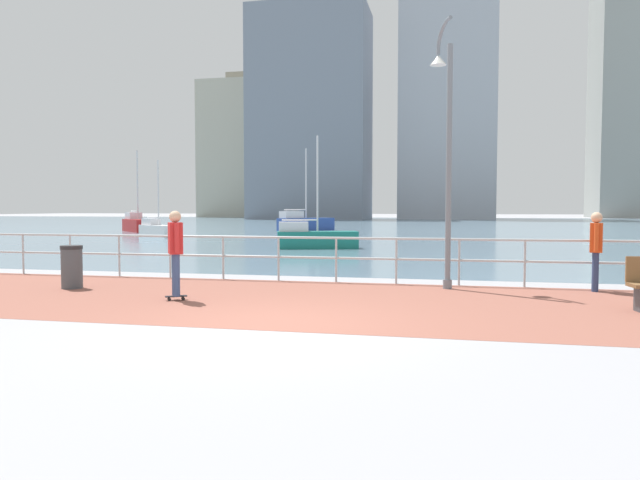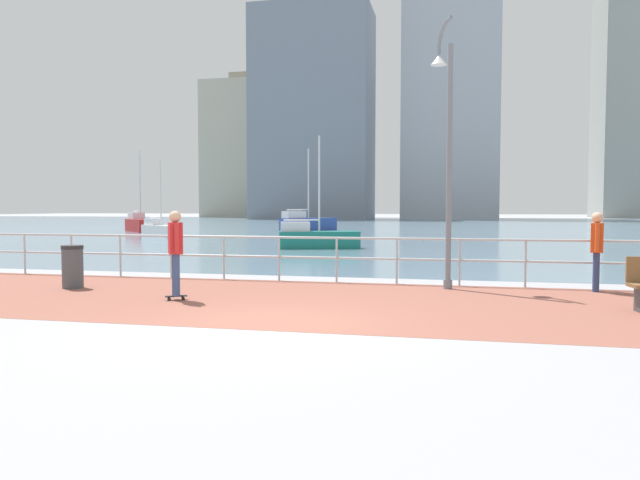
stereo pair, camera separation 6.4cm
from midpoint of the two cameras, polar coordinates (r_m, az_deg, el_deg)
ground at (r=48.61m, az=9.19°, el=1.03°), size 220.00×220.00×0.00m
brick_paving at (r=11.26m, az=-1.29°, el=-5.79°), size 28.00×5.62×0.01m
harbor_water at (r=58.71m, az=9.73°, el=1.38°), size 180.00×88.00×0.00m
waterfront_railing at (r=13.91m, az=1.42°, el=-1.04°), size 25.25×0.06×1.07m
lamppost at (r=13.24m, az=11.79°, el=9.34°), size 0.53×0.76×5.78m
skateboarder at (r=11.49m, az=-13.80°, el=-0.64°), size 0.40×0.51×1.69m
bystander at (r=13.62m, az=24.75°, el=-0.42°), size 0.30×0.56×1.65m
trash_bin at (r=13.96m, az=-22.76°, el=-2.38°), size 0.46×0.46×0.93m
sailboat_navy at (r=36.83m, az=-15.29°, el=0.98°), size 3.22×2.69×4.54m
sailboat_red at (r=45.10m, az=-1.55°, el=1.66°), size 3.95×4.21×6.20m
sailboat_white at (r=45.03m, az=-17.08°, el=1.48°), size 3.80×3.89×5.83m
sailboat_blue at (r=25.36m, az=-0.60°, el=0.21°), size 3.56×2.00×4.78m
tower_brick at (r=116.37m, az=27.45°, el=13.45°), size 10.95×11.67×48.23m
tower_slate at (r=96.55m, az=12.07°, el=14.44°), size 13.94×14.57×43.24m
tower_concrete at (r=112.44m, az=-7.15°, el=8.45°), size 13.24×15.08×26.10m
tower_steel at (r=91.47m, az=-0.94°, el=11.94°), size 17.41×10.62×33.18m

